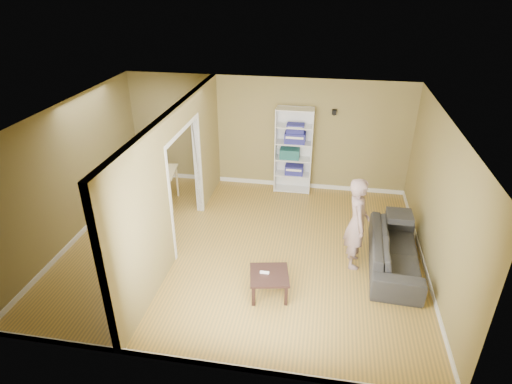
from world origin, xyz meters
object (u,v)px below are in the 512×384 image
(bookshelf, at_px, (294,150))
(coffee_table, at_px, (269,277))
(chair_left, at_px, (118,179))
(dining_table, at_px, (146,175))
(chair_near, at_px, (137,198))
(chair_far, at_px, (160,173))
(sofa, at_px, (396,247))
(person, at_px, (358,216))

(bookshelf, distance_m, coffee_table, 3.86)
(bookshelf, xyz_separation_m, chair_left, (-3.77, -1.22, -0.46))
(dining_table, xyz_separation_m, chair_near, (0.02, -0.59, -0.27))
(bookshelf, bearing_deg, chair_far, -166.90)
(sofa, bearing_deg, chair_near, 83.58)
(chair_far, bearing_deg, chair_near, 62.35)
(chair_left, bearing_deg, bookshelf, 130.01)
(sofa, bearing_deg, dining_table, 77.32)
(person, bearing_deg, sofa, -91.24)
(dining_table, xyz_separation_m, chair_left, (-0.70, 0.04, -0.18))
(coffee_table, height_order, chair_near, chair_near)
(coffee_table, relative_size, dining_table, 0.48)
(dining_table, bearing_deg, bookshelf, 22.32)
(sofa, distance_m, chair_left, 6.00)
(chair_near, xyz_separation_m, chair_far, (0.06, 1.16, 0.07))
(bookshelf, xyz_separation_m, coffee_table, (-0.01, -3.81, -0.65))
(sofa, distance_m, coffee_table, 2.33)
(coffee_table, distance_m, chair_far, 4.31)
(person, xyz_separation_m, dining_table, (-4.42, 1.47, -0.27))
(sofa, xyz_separation_m, person, (-0.70, -0.05, 0.57))
(coffee_table, bearing_deg, sofa, 28.67)
(dining_table, distance_m, chair_near, 0.65)
(dining_table, bearing_deg, chair_near, -88.06)
(bookshelf, height_order, chair_far, bookshelf)
(sofa, height_order, chair_left, chair_left)
(coffee_table, bearing_deg, chair_far, 133.86)
(bookshelf, distance_m, chair_left, 3.99)
(bookshelf, height_order, chair_near, bookshelf)
(bookshelf, height_order, coffee_table, bookshelf)
(person, distance_m, dining_table, 4.66)
(bookshelf, height_order, dining_table, bookshelf)
(sofa, relative_size, coffee_table, 3.50)
(coffee_table, xyz_separation_m, chair_far, (-2.99, 3.11, 0.16))
(dining_table, distance_m, chair_left, 0.72)
(chair_left, bearing_deg, coffee_table, 77.64)
(person, height_order, chair_far, person)
(coffee_table, bearing_deg, chair_left, 145.57)
(person, relative_size, chair_near, 2.24)
(sofa, relative_size, chair_left, 2.00)
(dining_table, distance_m, chair_far, 0.61)
(chair_near, bearing_deg, sofa, -14.10)
(coffee_table, relative_size, chair_near, 0.69)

